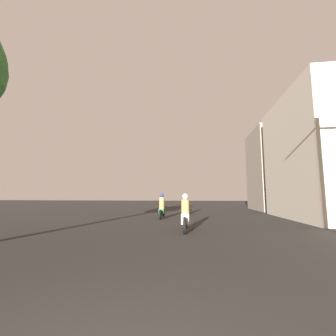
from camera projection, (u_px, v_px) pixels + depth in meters
The scene contains 5 objects.
motorcycle_white at pixel (185, 216), 9.08m from camera, with size 0.60×1.94×1.51m.
motorcycle_green at pixel (162, 208), 14.19m from camera, with size 0.60×1.90×1.56m.
motorcycle_yellow at pixel (186, 206), 16.91m from camera, with size 0.60×2.11×1.58m.
building_right_near at pixel (328, 156), 13.82m from camera, with size 5.17×7.90×7.72m.
building_right_far at pixel (279, 170), 22.04m from camera, with size 5.00×6.09×7.83m.
Camera 1 is at (0.51, -1.15, 1.44)m, focal length 24.00 mm.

